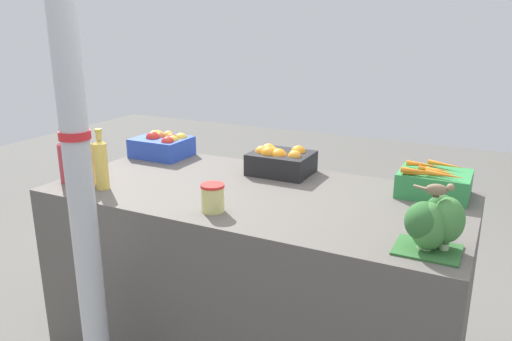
{
  "coord_description": "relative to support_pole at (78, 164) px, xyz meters",
  "views": [
    {
      "loc": [
        0.99,
        -1.96,
        1.6
      ],
      "look_at": [
        0.0,
        0.0,
        0.94
      ],
      "focal_mm": 35.0,
      "sensor_mm": 36.0,
      "label": 1
    }
  ],
  "objects": [
    {
      "name": "juice_bottle_ruby",
      "position": [
        -0.52,
        0.42,
        -0.15
      ],
      "size": [
        0.07,
        0.07,
        0.28
      ],
      "color": "#B2333D",
      "rests_on": "market_table"
    },
    {
      "name": "juice_bottle_amber",
      "position": [
        -0.4,
        0.42,
        -0.14
      ],
      "size": [
        0.08,
        0.08,
        0.3
      ],
      "color": "gold",
      "rests_on": "market_table"
    },
    {
      "name": "broccoli_pile",
      "position": [
        1.19,
        0.42,
        -0.16
      ],
      "size": [
        0.22,
        0.19,
        0.2
      ],
      "color": "#2D602D",
      "rests_on": "market_table"
    },
    {
      "name": "market_table",
      "position": [
        0.36,
        0.71,
        -0.69
      ],
      "size": [
        1.92,
        0.93,
        0.84
      ],
      "primitive_type": "cube",
      "color": "#56514C",
      "rests_on": "ground_plane"
    },
    {
      "name": "carrot_crate",
      "position": [
        1.11,
        1.02,
        -0.2
      ],
      "size": [
        0.31,
        0.25,
        0.15
      ],
      "color": "#2D8442",
      "rests_on": "market_table"
    },
    {
      "name": "juice_bottle_golden",
      "position": [
        -0.3,
        0.42,
        -0.14
      ],
      "size": [
        0.06,
        0.06,
        0.29
      ],
      "color": "gold",
      "rests_on": "market_table"
    },
    {
      "name": "pickle_jar",
      "position": [
        0.32,
        0.4,
        -0.2
      ],
      "size": [
        0.1,
        0.1,
        0.12
      ],
      "color": "#D1CC75",
      "rests_on": "market_table"
    },
    {
      "name": "apple_crate",
      "position": [
        -0.4,
        1.03,
        -0.19
      ],
      "size": [
        0.31,
        0.25,
        0.15
      ],
      "color": "#2847B7",
      "rests_on": "market_table"
    },
    {
      "name": "sparrow_bird",
      "position": [
        1.19,
        0.42,
        -0.04
      ],
      "size": [
        0.14,
        0.05,
        0.05
      ],
      "rotation": [
        0.0,
        0.0,
        0.2
      ],
      "color": "#4C3D2D",
      "rests_on": "broccoli_pile"
    },
    {
      "name": "orange_crate",
      "position": [
        0.34,
        1.02,
        -0.19
      ],
      "size": [
        0.31,
        0.25,
        0.15
      ],
      "color": "black",
      "rests_on": "market_table"
    },
    {
      "name": "support_pole",
      "position": [
        0.0,
        0.0,
        0.0
      ],
      "size": [
        0.11,
        0.11,
        2.21
      ],
      "color": "#B7BABF",
      "rests_on": "ground_plane"
    }
  ]
}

